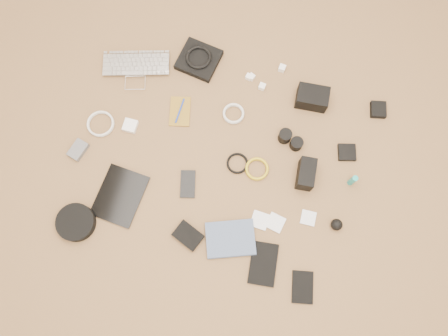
% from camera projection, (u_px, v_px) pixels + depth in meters
% --- Properties ---
extents(laptop, '(0.38, 0.31, 0.03)m').
position_uv_depth(laptop, '(136.00, 73.00, 2.15)').
color(laptop, silver).
rests_on(laptop, ground).
extents(headphone_pouch, '(0.22, 0.21, 0.03)m').
position_uv_depth(headphone_pouch, '(199.00, 60.00, 2.17)').
color(headphone_pouch, black).
rests_on(headphone_pouch, ground).
extents(headphones, '(0.14, 0.14, 0.02)m').
position_uv_depth(headphones, '(199.00, 57.00, 2.14)').
color(headphones, black).
rests_on(headphones, headphone_pouch).
extents(charger_a, '(0.03, 0.03, 0.03)m').
position_uv_depth(charger_a, '(249.00, 77.00, 2.15)').
color(charger_a, white).
rests_on(charger_a, ground).
extents(charger_b, '(0.04, 0.04, 0.03)m').
position_uv_depth(charger_b, '(252.00, 77.00, 2.15)').
color(charger_b, white).
rests_on(charger_b, ground).
extents(charger_c, '(0.03, 0.03, 0.03)m').
position_uv_depth(charger_c, '(282.00, 68.00, 2.16)').
color(charger_c, white).
rests_on(charger_c, ground).
extents(charger_d, '(0.03, 0.03, 0.03)m').
position_uv_depth(charger_d, '(262.00, 87.00, 2.13)').
color(charger_d, white).
rests_on(charger_d, ground).
extents(dslr_camera, '(0.15, 0.11, 0.09)m').
position_uv_depth(dslr_camera, '(312.00, 98.00, 2.09)').
color(dslr_camera, black).
rests_on(dslr_camera, ground).
extents(lens_pouch, '(0.09, 0.09, 0.03)m').
position_uv_depth(lens_pouch, '(378.00, 110.00, 2.10)').
color(lens_pouch, black).
rests_on(lens_pouch, ground).
extents(notebook_olive, '(0.13, 0.17, 0.01)m').
position_uv_depth(notebook_olive, '(180.00, 111.00, 2.11)').
color(notebook_olive, olive).
rests_on(notebook_olive, ground).
extents(pen_blue, '(0.01, 0.13, 0.01)m').
position_uv_depth(pen_blue, '(180.00, 111.00, 2.10)').
color(pen_blue, '#1534B2').
rests_on(pen_blue, notebook_olive).
extents(cable_white_a, '(0.11, 0.11, 0.01)m').
position_uv_depth(cable_white_a, '(233.00, 114.00, 2.10)').
color(cable_white_a, silver).
rests_on(cable_white_a, ground).
extents(lens_a, '(0.08, 0.08, 0.07)m').
position_uv_depth(lens_a, '(285.00, 136.00, 2.05)').
color(lens_a, black).
rests_on(lens_a, ground).
extents(lens_b, '(0.06, 0.06, 0.05)m').
position_uv_depth(lens_b, '(296.00, 144.00, 2.04)').
color(lens_b, black).
rests_on(lens_b, ground).
extents(card_reader, '(0.10, 0.10, 0.02)m').
position_uv_depth(card_reader, '(347.00, 152.00, 2.05)').
color(card_reader, black).
rests_on(card_reader, ground).
extents(power_brick, '(0.06, 0.06, 0.03)m').
position_uv_depth(power_brick, '(130.00, 126.00, 2.08)').
color(power_brick, white).
rests_on(power_brick, ground).
extents(cable_white_b, '(0.14, 0.14, 0.01)m').
position_uv_depth(cable_white_b, '(101.00, 124.00, 2.09)').
color(cable_white_b, silver).
rests_on(cable_white_b, ground).
extents(cable_black, '(0.13, 0.13, 0.01)m').
position_uv_depth(cable_black, '(237.00, 164.00, 2.04)').
color(cable_black, black).
rests_on(cable_black, ground).
extents(cable_yellow, '(0.14, 0.14, 0.01)m').
position_uv_depth(cable_yellow, '(257.00, 169.00, 2.03)').
color(cable_yellow, gold).
rests_on(cable_yellow, ground).
extents(flash, '(0.08, 0.14, 0.10)m').
position_uv_depth(flash, '(306.00, 174.00, 1.98)').
color(flash, black).
rests_on(flash, ground).
extents(lens_cleaner, '(0.03, 0.03, 0.09)m').
position_uv_depth(lens_cleaner, '(353.00, 180.00, 1.98)').
color(lens_cleaner, teal).
rests_on(lens_cleaner, ground).
extents(battery_charger, '(0.09, 0.11, 0.03)m').
position_uv_depth(battery_charger, '(78.00, 150.00, 2.05)').
color(battery_charger, '#5A5B5F').
rests_on(battery_charger, ground).
extents(tablet, '(0.22, 0.27, 0.01)m').
position_uv_depth(tablet, '(120.00, 196.00, 2.00)').
color(tablet, black).
rests_on(tablet, ground).
extents(phone, '(0.10, 0.14, 0.01)m').
position_uv_depth(phone, '(188.00, 184.00, 2.02)').
color(phone, black).
rests_on(phone, ground).
extents(filter_case_left, '(0.08, 0.08, 0.01)m').
position_uv_depth(filter_case_left, '(260.00, 220.00, 1.97)').
color(filter_case_left, silver).
rests_on(filter_case_left, ground).
extents(filter_case_mid, '(0.09, 0.09, 0.01)m').
position_uv_depth(filter_case_mid, '(275.00, 223.00, 1.97)').
color(filter_case_mid, silver).
rests_on(filter_case_mid, ground).
extents(filter_case_right, '(0.07, 0.07, 0.01)m').
position_uv_depth(filter_case_right, '(308.00, 218.00, 1.98)').
color(filter_case_right, silver).
rests_on(filter_case_right, ground).
extents(air_blower, '(0.06, 0.06, 0.05)m').
position_uv_depth(air_blower, '(337.00, 225.00, 1.95)').
color(air_blower, black).
rests_on(air_blower, ground).
extents(headphone_case, '(0.21, 0.21, 0.05)m').
position_uv_depth(headphone_case, '(76.00, 222.00, 1.95)').
color(headphone_case, black).
rests_on(headphone_case, ground).
extents(drive_case, '(0.15, 0.13, 0.03)m').
position_uv_depth(drive_case, '(188.00, 236.00, 1.95)').
color(drive_case, black).
rests_on(drive_case, ground).
extents(paperback, '(0.26, 0.22, 0.02)m').
position_uv_depth(paperback, '(232.00, 257.00, 1.93)').
color(paperback, '#475879').
rests_on(paperback, ground).
extents(notebook_black_a, '(0.13, 0.20, 0.01)m').
position_uv_depth(notebook_black_a, '(263.00, 264.00, 1.92)').
color(notebook_black_a, black).
rests_on(notebook_black_a, ground).
extents(notebook_black_b, '(0.11, 0.15, 0.01)m').
position_uv_depth(notebook_black_b, '(303.00, 287.00, 1.90)').
color(notebook_black_b, black).
rests_on(notebook_black_b, ground).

